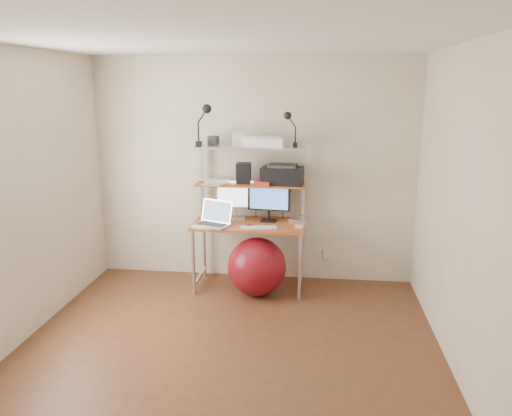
{
  "coord_description": "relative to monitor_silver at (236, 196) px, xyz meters",
  "views": [
    {
      "loc": [
        0.7,
        -3.68,
        2.18
      ],
      "look_at": [
        0.11,
        1.15,
        0.98
      ],
      "focal_mm": 35.0,
      "sensor_mm": 36.0,
      "label": 1
    }
  ],
  "objects": [
    {
      "name": "room",
      "position": [
        0.16,
        -1.57,
        0.25
      ],
      "size": [
        3.6,
        3.6,
        3.6
      ],
      "color": "brown",
      "rests_on": "ground"
    },
    {
      "name": "computer_desk",
      "position": [
        0.16,
        -0.07,
        -0.04
      ],
      "size": [
        1.2,
        0.6,
        1.57
      ],
      "color": "#C86426",
      "rests_on": "ground"
    },
    {
      "name": "wall_outlet",
      "position": [
        1.01,
        0.21,
        -0.7
      ],
      "size": [
        0.08,
        0.01,
        0.12
      ],
      "primitive_type": "cube",
      "color": "silver",
      "rests_on": "room"
    },
    {
      "name": "monitor_silver",
      "position": [
        0.0,
        0.0,
        0.0
      ],
      "size": [
        0.44,
        0.18,
        0.49
      ],
      "rotation": [
        0.0,
        0.0,
        0.13
      ],
      "color": "#B2B3B7",
      "rests_on": "desktop"
    },
    {
      "name": "monitor_black",
      "position": [
        0.37,
        -0.02,
        -0.03
      ],
      "size": [
        0.46,
        0.15,
        0.47
      ],
      "rotation": [
        0.0,
        0.0,
        -0.1
      ],
      "color": "black",
      "rests_on": "desktop"
    },
    {
      "name": "laptop",
      "position": [
        -0.19,
        -0.24,
        -0.2
      ],
      "size": [
        0.45,
        0.41,
        0.32
      ],
      "rotation": [
        0.0,
        0.0,
        -0.39
      ],
      "color": "silver",
      "rests_on": "desktop"
    },
    {
      "name": "keyboard",
      "position": [
        0.29,
        -0.32,
        -0.25
      ],
      "size": [
        0.38,
        0.17,
        0.01
      ],
      "primitive_type": "cube",
      "rotation": [
        0.0,
        0.0,
        0.16
      ],
      "color": "silver",
      "rests_on": "desktop"
    },
    {
      "name": "mouse",
      "position": [
        0.7,
        -0.25,
        -0.25
      ],
      "size": [
        0.08,
        0.05,
        0.02
      ],
      "primitive_type": "cube",
      "rotation": [
        0.0,
        0.0,
        0.0
      ],
      "color": "silver",
      "rests_on": "desktop"
    },
    {
      "name": "mac_mini",
      "position": [
        0.7,
        -0.01,
        -0.24
      ],
      "size": [
        0.24,
        0.24,
        0.04
      ],
      "primitive_type": "cube",
      "rotation": [
        0.0,
        0.0,
        -0.27
      ],
      "color": "silver",
      "rests_on": "desktop"
    },
    {
      "name": "phone",
      "position": [
        0.18,
        -0.28,
        -0.25
      ],
      "size": [
        0.07,
        0.12,
        0.01
      ],
      "primitive_type": "cube",
      "rotation": [
        0.0,
        0.0,
        0.07
      ],
      "color": "black",
      "rests_on": "desktop"
    },
    {
      "name": "printer",
      "position": [
        0.51,
        -0.01,
        0.25
      ],
      "size": [
        0.46,
        0.33,
        0.21
      ],
      "rotation": [
        0.0,
        0.0,
        -0.08
      ],
      "color": "black",
      "rests_on": "mid_shelf"
    },
    {
      "name": "nas_cube",
      "position": [
        0.09,
        -0.0,
        0.26
      ],
      "size": [
        0.15,
        0.15,
        0.22
      ],
      "primitive_type": "cube",
      "rotation": [
        0.0,
        0.0,
        0.01
      ],
      "color": "black",
      "rests_on": "mid_shelf"
    },
    {
      "name": "red_box",
      "position": [
        0.31,
        -0.11,
        0.17
      ],
      "size": [
        0.18,
        0.14,
        0.04
      ],
      "primitive_type": "cube",
      "rotation": [
        0.0,
        0.0,
        -0.21
      ],
      "color": "#B2261C",
      "rests_on": "mid_shelf"
    },
    {
      "name": "scanner",
      "position": [
        0.34,
        -0.01,
        0.61
      ],
      "size": [
        0.48,
        0.36,
        0.11
      ],
      "rotation": [
        0.0,
        0.0,
        -0.21
      ],
      "color": "silver",
      "rests_on": "top_shelf"
    },
    {
      "name": "box_white",
      "position": [
        0.04,
        -0.01,
        0.62
      ],
      "size": [
        0.14,
        0.13,
        0.15
      ],
      "primitive_type": "cube",
      "rotation": [
        0.0,
        0.0,
        0.22
      ],
      "color": "silver",
      "rests_on": "top_shelf"
    },
    {
      "name": "box_grey",
      "position": [
        -0.25,
        0.05,
        0.6
      ],
      "size": [
        0.12,
        0.12,
        0.1
      ],
      "primitive_type": "cube",
      "rotation": [
        0.0,
        0.0,
        -0.26
      ],
      "color": "#2E2E31",
      "rests_on": "top_shelf"
    },
    {
      "name": "clip_lamp_left",
      "position": [
        -0.3,
        -0.1,
        0.87
      ],
      "size": [
        0.18,
        0.1,
        0.44
      ],
      "color": "black",
      "rests_on": "top_shelf"
    },
    {
      "name": "clip_lamp_right",
      "position": [
        0.57,
        -0.04,
        0.82
      ],
      "size": [
        0.15,
        0.08,
        0.37
      ],
      "color": "black",
      "rests_on": "top_shelf"
    },
    {
      "name": "exercise_ball",
      "position": [
        0.27,
        -0.31,
        -0.69
      ],
      "size": [
        0.62,
        0.62,
        0.62
      ],
      "primitive_type": "sphere",
      "color": "maroon",
      "rests_on": "floor"
    },
    {
      "name": "paper_stack",
      "position": [
        -0.21,
        -0.01,
        0.16
      ],
      "size": [
        0.36,
        0.4,
        0.02
      ],
      "color": "white",
      "rests_on": "mid_shelf"
    }
  ]
}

